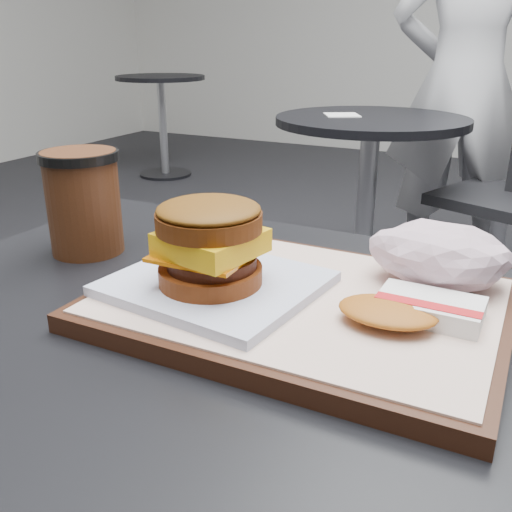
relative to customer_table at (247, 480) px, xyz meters
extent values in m
cube|color=black|center=(0.00, 0.00, 0.17)|extent=(0.80, 0.60, 0.04)
cube|color=black|center=(0.04, 0.04, 0.19)|extent=(0.38, 0.28, 0.02)
cube|color=silver|center=(0.04, 0.04, 0.20)|extent=(0.36, 0.26, 0.00)
cube|color=white|center=(-0.04, 0.02, 0.21)|extent=(0.21, 0.19, 0.01)
cylinder|color=maroon|center=(-0.04, 0.01, 0.22)|extent=(0.11, 0.11, 0.02)
cylinder|color=#371308|center=(-0.04, 0.01, 0.24)|extent=(0.10, 0.10, 0.01)
cube|color=orange|center=(-0.05, 0.01, 0.25)|extent=(0.09, 0.09, 0.00)
cube|color=yellow|center=(-0.04, 0.01, 0.26)|extent=(0.10, 0.10, 0.02)
cylinder|color=#622E0E|center=(-0.04, 0.01, 0.28)|extent=(0.11, 0.11, 0.02)
ellipsoid|color=brown|center=(-0.04, 0.01, 0.29)|extent=(0.11, 0.11, 0.02)
cube|color=white|center=(0.16, 0.05, 0.21)|extent=(0.09, 0.06, 0.02)
cube|color=red|center=(0.16, 0.04, 0.22)|extent=(0.09, 0.02, 0.00)
ellipsoid|color=#BD6B1E|center=(0.13, 0.02, 0.22)|extent=(0.09, 0.06, 0.01)
cylinder|color=#3F1E0F|center=(-0.27, 0.08, 0.25)|extent=(0.09, 0.09, 0.13)
cylinder|color=black|center=(-0.27, 0.08, 0.31)|extent=(0.09, 0.09, 0.01)
cylinder|color=black|center=(-0.35, 1.65, -0.57)|extent=(0.44, 0.44, 0.02)
cylinder|color=#A5A5AA|center=(-0.35, 1.65, -0.21)|extent=(0.07, 0.07, 0.70)
cylinder|color=black|center=(-0.35, 1.65, 0.15)|extent=(0.70, 0.70, 0.03)
cube|color=white|center=(-0.46, 1.63, 0.17)|extent=(0.16, 0.16, 0.00)
cylinder|color=#ADACB2|center=(0.12, 1.80, -0.36)|extent=(0.06, 0.06, 0.44)
cube|color=black|center=(0.12, 1.80, -0.12)|extent=(0.54, 0.54, 0.04)
imported|color=silver|center=(-0.11, 2.13, 0.25)|extent=(0.70, 0.55, 1.67)
cylinder|color=black|center=(-2.40, 3.20, -0.57)|extent=(0.40, 0.40, 0.02)
cylinder|color=#A5A5AA|center=(-2.40, 3.20, -0.21)|extent=(0.06, 0.06, 0.70)
cylinder|color=black|center=(-2.40, 3.20, 0.15)|extent=(0.66, 0.66, 0.03)
camera|label=1|loc=(0.22, -0.42, 0.44)|focal=40.00mm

